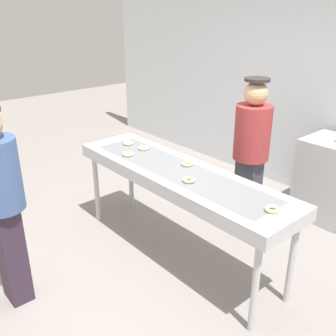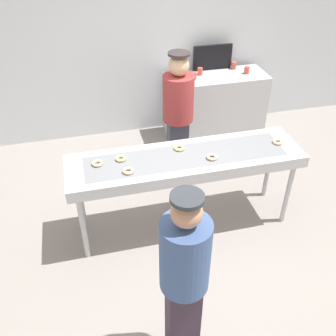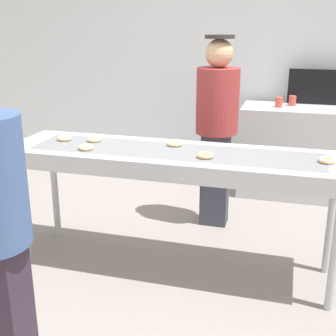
% 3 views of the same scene
% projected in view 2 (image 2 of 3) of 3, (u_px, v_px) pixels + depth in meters
% --- Properties ---
extents(ground_plane, '(16.00, 16.00, 0.00)m').
position_uv_depth(ground_plane, '(184.00, 222.00, 4.45)').
color(ground_plane, gray).
extents(back_wall, '(8.00, 0.12, 3.00)m').
position_uv_depth(back_wall, '(142.00, 32.00, 5.37)').
color(back_wall, silver).
rests_on(back_wall, ground).
extents(fryer_conveyor, '(2.42, 0.64, 0.92)m').
position_uv_depth(fryer_conveyor, '(186.00, 162.00, 3.95)').
color(fryer_conveyor, '#B7BABF').
rests_on(fryer_conveyor, ground).
extents(plain_donut_0, '(0.12, 0.12, 0.03)m').
position_uv_depth(plain_donut_0, '(212.00, 157.00, 3.87)').
color(plain_donut_0, '#E8C486').
rests_on(plain_donut_0, fryer_conveyor).
extents(plain_donut_1, '(0.14, 0.14, 0.03)m').
position_uv_depth(plain_donut_1, '(179.00, 148.00, 4.01)').
color(plain_donut_1, '#E6CF88').
rests_on(plain_donut_1, fryer_conveyor).
extents(plain_donut_2, '(0.15, 0.15, 0.03)m').
position_uv_depth(plain_donut_2, '(128.00, 171.00, 3.68)').
color(plain_donut_2, beige).
rests_on(plain_donut_2, fryer_conveyor).
extents(plain_donut_3, '(0.15, 0.15, 0.03)m').
position_uv_depth(plain_donut_3, '(121.00, 158.00, 3.85)').
color(plain_donut_3, beige).
rests_on(plain_donut_3, fryer_conveyor).
extents(plain_donut_4, '(0.16, 0.16, 0.03)m').
position_uv_depth(plain_donut_4, '(278.00, 142.00, 4.10)').
color(plain_donut_4, beige).
rests_on(plain_donut_4, fryer_conveyor).
extents(plain_donut_5, '(0.12, 0.12, 0.03)m').
position_uv_depth(plain_donut_5, '(97.00, 163.00, 3.78)').
color(plain_donut_5, '#F1CD90').
rests_on(plain_donut_5, fryer_conveyor).
extents(worker_baker, '(0.37, 0.37, 1.68)m').
position_uv_depth(worker_baker, '(178.00, 110.00, 4.59)').
color(worker_baker, '#363745').
rests_on(worker_baker, ground).
extents(customer_waiting, '(0.34, 0.34, 1.66)m').
position_uv_depth(customer_waiting, '(184.00, 275.00, 2.67)').
color(customer_waiting, '#322535').
rests_on(customer_waiting, ground).
extents(prep_counter, '(1.46, 0.59, 0.94)m').
position_uv_depth(prep_counter, '(215.00, 105.00, 5.81)').
color(prep_counter, '#B7BABF').
rests_on(prep_counter, ground).
extents(paper_cup_0, '(0.07, 0.07, 0.10)m').
position_uv_depth(paper_cup_0, '(247.00, 70.00, 5.57)').
color(paper_cup_0, '#CC4C3F').
rests_on(paper_cup_0, prep_counter).
extents(paper_cup_1, '(0.07, 0.07, 0.10)m').
position_uv_depth(paper_cup_1, '(234.00, 65.00, 5.72)').
color(paper_cup_1, '#CC4C3F').
rests_on(paper_cup_1, prep_counter).
extents(paper_cup_2, '(0.07, 0.07, 0.10)m').
position_uv_depth(paper_cup_2, '(200.00, 71.00, 5.53)').
color(paper_cup_2, '#CC4C3F').
rests_on(paper_cup_2, prep_counter).
extents(paper_cup_3, '(0.07, 0.07, 0.10)m').
position_uv_depth(paper_cup_3, '(194.00, 76.00, 5.40)').
color(paper_cup_3, '#CC4C3F').
rests_on(paper_cup_3, prep_counter).
extents(menu_display, '(0.58, 0.04, 0.37)m').
position_uv_depth(menu_display, '(212.00, 57.00, 5.62)').
color(menu_display, black).
rests_on(menu_display, prep_counter).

